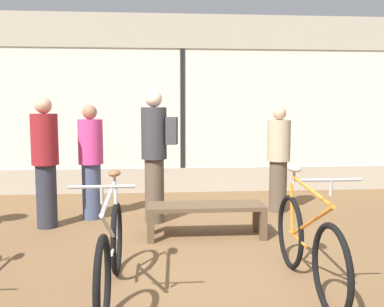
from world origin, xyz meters
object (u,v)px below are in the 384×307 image
at_px(customer_near_bench, 45,160).
at_px(customer_near_rack, 155,152).
at_px(customer_mid_floor, 279,157).
at_px(display_bench, 206,210).
at_px(customer_by_window, 91,160).
at_px(bicycle_left, 111,252).
at_px(bicycle_right, 307,243).

bearing_deg(customer_near_bench, customer_near_rack, 5.72).
xyz_separation_m(customer_near_rack, customer_mid_floor, (1.82, 0.46, -0.15)).
relative_size(display_bench, customer_mid_floor, 0.89).
bearing_deg(customer_by_window, customer_near_rack, -16.01).
bearing_deg(customer_near_bench, display_bench, -16.08).
height_order(bicycle_left, customer_near_rack, customer_near_rack).
height_order(bicycle_right, display_bench, bicycle_right).
distance_m(bicycle_left, customer_near_rack, 2.38).
bearing_deg(customer_by_window, customer_mid_floor, 4.18).
distance_m(bicycle_right, customer_mid_floor, 2.77).
xyz_separation_m(bicycle_left, bicycle_right, (1.67, 0.04, 0.02)).
relative_size(bicycle_left, customer_near_bench, 1.00).
bearing_deg(bicycle_right, display_bench, 115.10).
xyz_separation_m(bicycle_right, customer_near_bench, (-2.72, 2.09, 0.50)).
bearing_deg(customer_mid_floor, customer_by_window, -175.82).
bearing_deg(bicycle_right, customer_mid_floor, 79.34).
relative_size(bicycle_left, display_bench, 1.21).
distance_m(display_bench, customer_by_window, 1.86).
bearing_deg(display_bench, customer_mid_floor, 44.08).
height_order(bicycle_left, customer_mid_floor, customer_mid_floor).
xyz_separation_m(bicycle_left, customer_near_bench, (-1.05, 2.14, 0.51)).
bearing_deg(customer_near_rack, customer_near_bench, -174.28).
height_order(customer_near_rack, customer_mid_floor, customer_near_rack).
distance_m(display_bench, customer_near_bench, 2.17).
height_order(display_bench, customer_near_rack, customer_near_rack).
relative_size(display_bench, customer_near_bench, 0.83).
xyz_separation_m(display_bench, customer_mid_floor, (1.22, 1.18, 0.49)).
relative_size(customer_by_window, customer_near_bench, 0.94).
relative_size(bicycle_left, customer_mid_floor, 1.08).
xyz_separation_m(bicycle_right, display_bench, (-0.71, 1.51, -0.06)).
xyz_separation_m(bicycle_right, customer_by_window, (-2.21, 2.49, 0.44)).
relative_size(bicycle_left, customer_by_window, 1.07).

